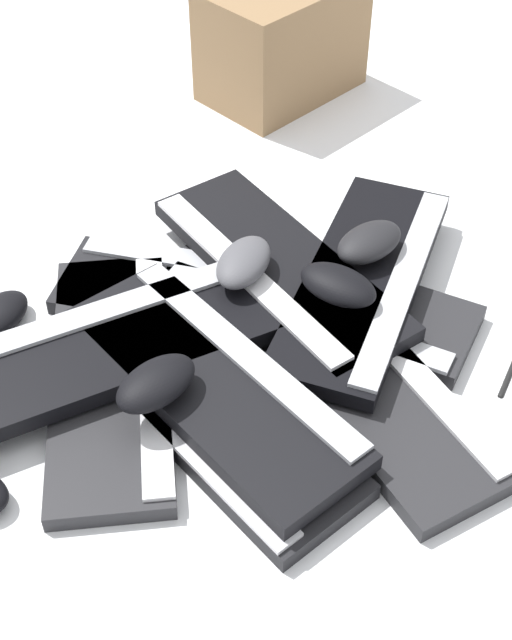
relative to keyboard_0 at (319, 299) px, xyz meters
The scene contains 16 objects.
ground_plane 0.11m from the keyboard_0, behind, with size 3.20×3.20×0.00m, color white.
keyboard_0 is the anchor object (origin of this frame).
keyboard_1 0.15m from the keyboard_0, 128.48° to the left, with size 0.33×0.46×0.03m.
keyboard_2 0.31m from the keyboard_0, 158.64° to the left, with size 0.41×0.42×0.03m.
keyboard_3 0.26m from the keyboard_0, behind, with size 0.22×0.46×0.03m.
keyboard_4 0.17m from the keyboard_0, 120.07° to the right, with size 0.29×0.46×0.03m.
keyboard_5 0.30m from the keyboard_0, 154.68° to the left, with size 0.46×0.31×0.03m.
keyboard_6 0.23m from the keyboard_0, behind, with size 0.22×0.46×0.03m.
keyboard_7 0.07m from the keyboard_0, 44.15° to the right, with size 0.46×0.29×0.03m.
keyboard_8 0.07m from the keyboard_0, 99.99° to the left, with size 0.25×0.46×0.03m.
mouse_0 0.08m from the keyboard_0, 114.64° to the right, with size 0.11×0.07×0.04m, color black.
mouse_4 0.31m from the keyboard_0, behind, with size 0.11×0.07×0.04m, color black.
mouse_5 0.11m from the keyboard_0, 16.46° to the right, with size 0.11×0.07×0.04m, color black.
mouse_6 0.12m from the keyboard_0, 129.51° to the left, with size 0.11×0.07×0.04m, color #4C4C51.
cable_1 0.16m from the keyboard_0, 88.60° to the right, with size 0.17×0.37×0.01m.
cardboard_box 0.61m from the keyboard_0, 44.61° to the left, with size 0.28×0.18×0.21m, color olive.
Camera 1 is at (-0.65, -0.52, 0.87)m, focal length 50.00 mm.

